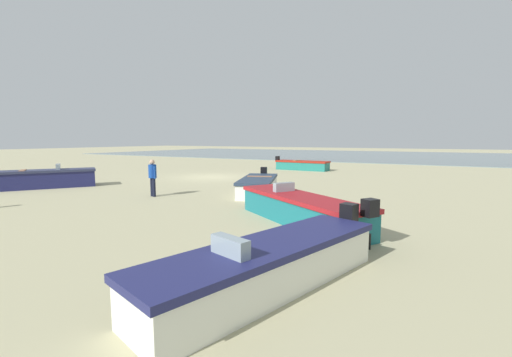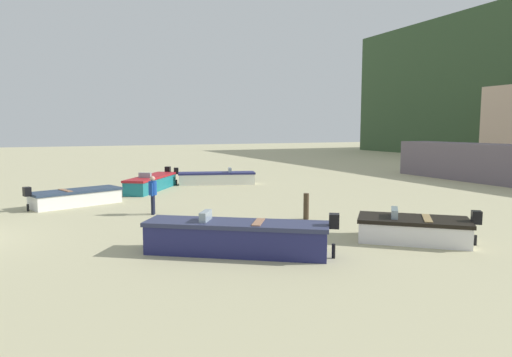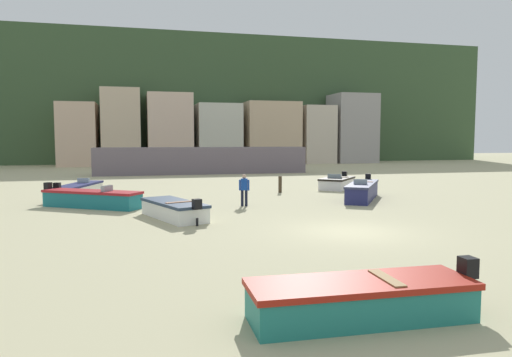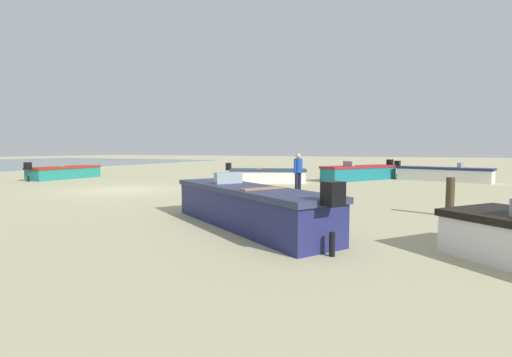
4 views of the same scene
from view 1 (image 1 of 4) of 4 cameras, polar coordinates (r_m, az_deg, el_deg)
name	(u,v)px [view 1 (image 1 of 4)]	position (r m, az deg, el deg)	size (l,w,h in m)	color
ground_plane	(210,177)	(22.53, -7.70, 0.23)	(160.00, 160.00, 0.00)	tan
tidal_water	(346,155)	(55.67, 14.95, 3.89)	(80.00, 36.00, 0.06)	slate
boat_white_0	(258,186)	(15.52, 0.38, -1.19)	(2.76, 4.33, 1.06)	white
boat_teal_1	(302,165)	(27.75, 7.79, 2.23)	(4.56, 1.48, 1.07)	#1F776E
boat_white_2	(269,265)	(5.86, 2.25, -14.34)	(2.55, 5.16, 1.10)	white
boat_navy_4	(38,179)	(20.51, -32.81, -0.06)	(3.96, 5.08, 1.25)	navy
boat_teal_5	(300,209)	(10.17, 7.43, -5.12)	(5.00, 3.87, 1.16)	#186C76
beach_walker_foreground	(153,175)	(15.40, -17.03, 0.60)	(0.53, 0.43, 1.62)	black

